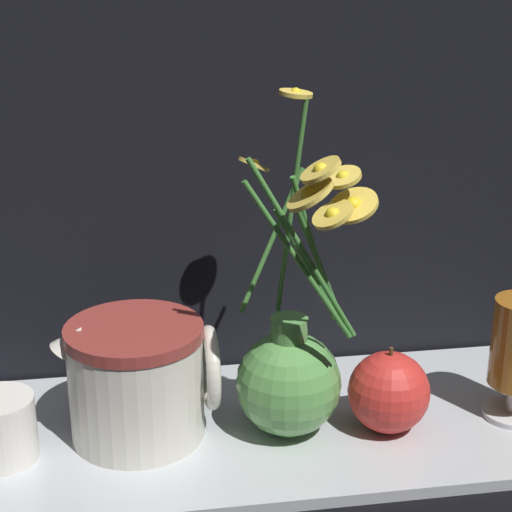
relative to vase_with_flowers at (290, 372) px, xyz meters
name	(u,v)px	position (x,y,z in m)	size (l,w,h in m)	color
ground_plane	(244,435)	(-0.04, 0.02, -0.08)	(6.00, 6.00, 0.00)	black
shelf	(244,430)	(-0.04, 0.02, -0.07)	(0.68, 0.27, 0.01)	#B2B7BC
vase_with_flowers	(290,372)	(0.00, 0.00, 0.00)	(0.13, 0.21, 0.34)	#59994C
ceramic_pitcher	(138,377)	(-0.15, 0.02, 0.00)	(0.16, 0.14, 0.13)	beige
orange_fruit	(389,392)	(0.10, -0.01, -0.03)	(0.08, 0.08, 0.09)	red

